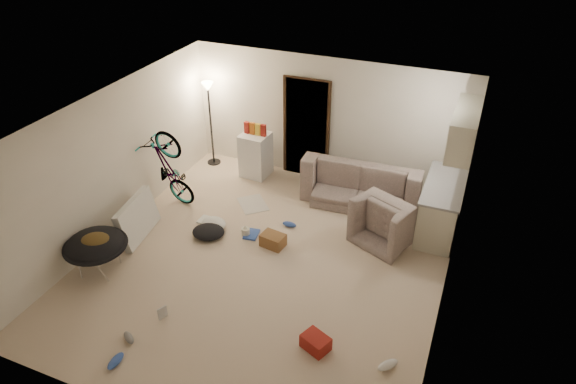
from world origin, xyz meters
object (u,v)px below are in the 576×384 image
at_px(floor_lamp, 209,106).
at_px(tv_box, 138,218).
at_px(armchair, 392,222).
at_px(mini_fridge, 256,155).
at_px(bicycle, 172,185).
at_px(kitchen_counter, 441,208).
at_px(juicer, 246,231).
at_px(saucer_chair, 97,250).
at_px(drink_case_b, 316,342).
at_px(drink_case_a, 273,240).
at_px(sofa, 362,184).

relative_size(floor_lamp, tv_box, 1.73).
distance_m(armchair, mini_fridge, 3.26).
bearing_deg(bicycle, floor_lamp, 10.22).
xyz_separation_m(kitchen_counter, juicer, (-3.04, -1.44, -0.35)).
xyz_separation_m(kitchen_counter, bicycle, (-4.73, -1.07, -0.01)).
relative_size(mini_fridge, saucer_chair, 0.94).
bearing_deg(armchair, drink_case_b, 106.29).
height_order(floor_lamp, saucer_chair, floor_lamp).
relative_size(kitchen_counter, drink_case_a, 3.87).
bearing_deg(kitchen_counter, bicycle, -167.31).
bearing_deg(floor_lamp, kitchen_counter, -7.66).
bearing_deg(sofa, bicycle, 22.48).
distance_m(floor_lamp, drink_case_b, 5.59).
bearing_deg(drink_case_b, mini_fridge, 147.89).
xyz_separation_m(floor_lamp, drink_case_a, (2.35, -2.18, -1.20)).
distance_m(armchair, drink_case_b, 2.80).
distance_m(floor_lamp, sofa, 3.48).
bearing_deg(floor_lamp, tv_box, -87.93).
height_order(bicycle, saucer_chair, bicycle).
relative_size(armchair, saucer_chair, 0.98).
bearing_deg(kitchen_counter, mini_fridge, 171.70).
bearing_deg(armchair, saucer_chair, 56.74).
bearing_deg(kitchen_counter, juicer, -154.60).
distance_m(mini_fridge, juicer, 2.15).
bearing_deg(sofa, drink_case_a, 60.95).
distance_m(bicycle, drink_case_a, 2.32).
relative_size(mini_fridge, tv_box, 0.87).
bearing_deg(tv_box, armchair, 13.38).
xyz_separation_m(sofa, armchair, (0.79, -1.00, -0.01)).
distance_m(bicycle, juicer, 1.77).
xyz_separation_m(drink_case_a, drink_case_b, (1.40, -1.79, -0.01)).
bearing_deg(bicycle, drink_case_a, -94.71).
relative_size(armchair, juicer, 4.58).
distance_m(saucer_chair, drink_case_a, 2.78).
distance_m(floor_lamp, tv_box, 2.94).
bearing_deg(mini_fridge, drink_case_a, -54.56).
height_order(saucer_chair, drink_case_a, saucer_chair).
height_order(kitchen_counter, drink_case_b, kitchen_counter).
bearing_deg(saucer_chair, tv_box, 90.00).
relative_size(bicycle, mini_fridge, 1.79).
bearing_deg(juicer, bicycle, 167.48).
height_order(armchair, tv_box, tv_box).
height_order(kitchen_counter, bicycle, bicycle).
height_order(mini_fridge, drink_case_b, mini_fridge).
relative_size(sofa, juicer, 10.54).
distance_m(floor_lamp, juicer, 3.01).
distance_m(bicycle, mini_fridge, 1.88).
xyz_separation_m(armchair, tv_box, (-4.02, -1.57, 0.04)).
distance_m(saucer_chair, tv_box, 1.02).
relative_size(floor_lamp, drink_case_b, 5.12).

